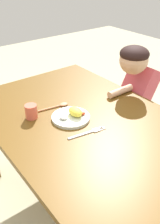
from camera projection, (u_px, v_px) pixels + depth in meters
name	position (u px, v px, depth m)	size (l,w,h in m)	color
ground_plane	(84.00, 205.00, 1.78)	(8.00, 8.00, 0.00)	#B5AF8C
dining_table	(85.00, 133.00, 1.45)	(1.46, 0.94, 0.74)	brown
plate	(72.00, 116.00, 1.40)	(0.22, 0.22, 0.06)	silver
fork	(87.00, 133.00, 1.29)	(0.06, 0.22, 0.01)	silver
spoon	(59.00, 106.00, 1.52)	(0.06, 0.19, 0.02)	tan
drinking_cup	(31.00, 111.00, 1.40)	(0.07, 0.07, 0.08)	#E0604B
person	(136.00, 104.00, 1.83)	(0.21, 0.42, 1.04)	#4D3F6C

